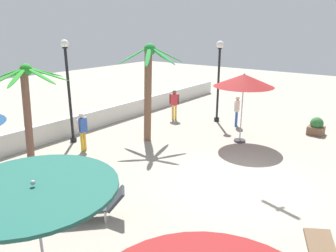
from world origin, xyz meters
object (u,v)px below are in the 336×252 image
(lamp_post_0, at_px, (219,72))
(guest_2, at_px, (174,102))
(palm_tree_1, at_px, (27,97))
(guest_0, at_px, (237,108))
(palm_tree_0, at_px, (149,79))
(planter, at_px, (316,127))
(lamp_post_2, at_px, (68,85))
(patio_umbrella_1, at_px, (244,81))
(guest_1, at_px, (82,128))
(patio_umbrella_0, at_px, (34,194))
(lounge_chair_1, at_px, (90,207))

(lamp_post_0, distance_m, guest_2, 2.88)
(palm_tree_1, distance_m, guest_0, 9.93)
(palm_tree_0, distance_m, planter, 8.31)
(palm_tree_1, height_order, guest_0, palm_tree_1)
(lamp_post_2, height_order, guest_2, lamp_post_2)
(patio_umbrella_1, relative_size, lamp_post_2, 0.69)
(guest_1, relative_size, guest_2, 0.97)
(lamp_post_2, relative_size, guest_0, 2.82)
(patio_umbrella_0, bearing_deg, lamp_post_0, 15.83)
(patio_umbrella_0, xyz_separation_m, palm_tree_1, (3.60, 6.42, 0.13))
(lamp_post_0, bearing_deg, palm_tree_0, 166.69)
(lamp_post_2, height_order, guest_0, lamp_post_2)
(patio_umbrella_0, bearing_deg, lamp_post_2, 50.41)
(palm_tree_0, height_order, lounge_chair_1, palm_tree_0)
(patio_umbrella_1, bearing_deg, palm_tree_0, 122.02)
(patio_umbrella_0, relative_size, patio_umbrella_1, 0.88)
(planter, bearing_deg, lamp_post_0, 100.21)
(patio_umbrella_1, bearing_deg, lamp_post_0, 47.20)
(patio_umbrella_0, distance_m, palm_tree_0, 9.50)
(palm_tree_1, relative_size, planter, 4.39)
(guest_0, height_order, guest_2, guest_2)
(palm_tree_0, height_order, planter, palm_tree_0)
(lamp_post_2, bearing_deg, guest_0, -35.77)
(lamp_post_2, distance_m, planter, 11.61)
(patio_umbrella_0, bearing_deg, lounge_chair_1, 35.81)
(lamp_post_0, height_order, guest_1, lamp_post_0)
(guest_0, distance_m, guest_1, 7.87)
(guest_1, xyz_separation_m, guest_2, (6.04, -0.27, 0.03))
(lamp_post_2, height_order, guest_1, lamp_post_2)
(guest_0, bearing_deg, guest_2, 107.02)
(lamp_post_2, xyz_separation_m, guest_2, (5.63, -1.51, -1.56))
(palm_tree_0, distance_m, guest_1, 3.53)
(patio_umbrella_1, distance_m, palm_tree_0, 4.10)
(palm_tree_1, distance_m, lamp_post_2, 2.41)
(lamp_post_0, relative_size, guest_0, 2.70)
(patio_umbrella_1, height_order, lamp_post_0, lamp_post_0)
(lamp_post_0, relative_size, guest_1, 2.63)
(lounge_chair_1, distance_m, planter, 11.61)
(guest_1, bearing_deg, guest_2, -2.54)
(patio_umbrella_0, distance_m, lounge_chair_1, 3.54)
(lamp_post_0, distance_m, lamp_post_2, 7.66)
(lamp_post_0, bearing_deg, guest_1, 162.34)
(palm_tree_1, relative_size, lounge_chair_1, 2.15)
(planter, bearing_deg, guest_0, 106.06)
(lounge_chair_1, height_order, guest_0, guest_0)
(guest_1, relative_size, planter, 1.91)
(patio_umbrella_0, bearing_deg, guest_0, 10.68)
(guest_0, bearing_deg, planter, -73.94)
(guest_0, relative_size, guest_1, 0.98)
(guest_1, bearing_deg, planter, -41.63)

